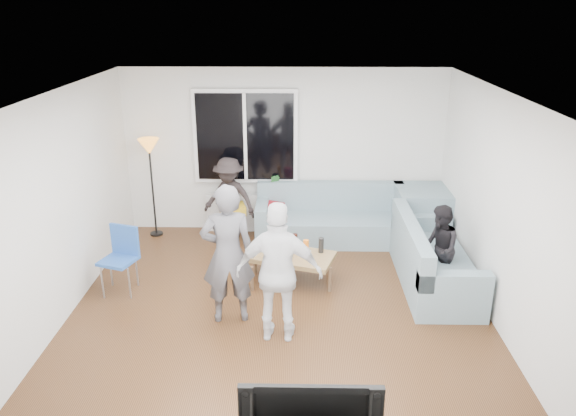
{
  "coord_description": "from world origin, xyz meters",
  "views": [
    {
      "loc": [
        0.22,
        -5.78,
        3.52
      ],
      "look_at": [
        0.1,
        0.6,
        1.15
      ],
      "focal_mm": 34.79,
      "sensor_mm": 36.0,
      "label": 1
    }
  ],
  "objects_px": {
    "player_left": "(228,254)",
    "television": "(310,410)",
    "sofa_back_section": "(331,215)",
    "coffee_table": "(291,268)",
    "player_right": "(279,273)",
    "floor_lamp": "(153,188)",
    "spectator_back": "(229,199)",
    "side_chair": "(118,261)",
    "spectator_right": "(439,249)",
    "sofa_right_section": "(436,255)"
  },
  "relations": [
    {
      "from": "floor_lamp",
      "to": "television",
      "type": "xyz_separation_m",
      "value": [
        2.37,
        -4.94,
        -0.05
      ]
    },
    {
      "from": "side_chair",
      "to": "spectator_back",
      "type": "bearing_deg",
      "value": 73.71
    },
    {
      "from": "player_left",
      "to": "spectator_right",
      "type": "bearing_deg",
      "value": -172.16
    },
    {
      "from": "side_chair",
      "to": "spectator_right",
      "type": "distance_m",
      "value": 4.08
    },
    {
      "from": "side_chair",
      "to": "player_left",
      "type": "bearing_deg",
      "value": -4.17
    },
    {
      "from": "floor_lamp",
      "to": "spectator_right",
      "type": "xyz_separation_m",
      "value": [
        4.07,
        -1.72,
        -0.21
      ]
    },
    {
      "from": "side_chair",
      "to": "spectator_back",
      "type": "xyz_separation_m",
      "value": [
        1.21,
        1.75,
        0.23
      ]
    },
    {
      "from": "side_chair",
      "to": "player_right",
      "type": "height_order",
      "value": "player_right"
    },
    {
      "from": "spectator_right",
      "to": "player_left",
      "type": "bearing_deg",
      "value": -71.16
    },
    {
      "from": "sofa_back_section",
      "to": "player_right",
      "type": "bearing_deg",
      "value": -104.58
    },
    {
      "from": "sofa_right_section",
      "to": "floor_lamp",
      "type": "distance_m",
      "value": 4.38
    },
    {
      "from": "sofa_right_section",
      "to": "player_left",
      "type": "bearing_deg",
      "value": 109.35
    },
    {
      "from": "side_chair",
      "to": "player_right",
      "type": "distance_m",
      "value": 2.33
    },
    {
      "from": "coffee_table",
      "to": "spectator_back",
      "type": "bearing_deg",
      "value": 124.08
    },
    {
      "from": "sofa_back_section",
      "to": "coffee_table",
      "type": "xyz_separation_m",
      "value": [
        -0.59,
        -1.4,
        -0.22
      ]
    },
    {
      "from": "player_right",
      "to": "spectator_right",
      "type": "xyz_separation_m",
      "value": [
        2.0,
        1.15,
        -0.23
      ]
    },
    {
      "from": "sofa_right_section",
      "to": "spectator_right",
      "type": "height_order",
      "value": "spectator_right"
    },
    {
      "from": "coffee_table",
      "to": "player_left",
      "type": "height_order",
      "value": "player_left"
    },
    {
      "from": "sofa_back_section",
      "to": "spectator_right",
      "type": "bearing_deg",
      "value": -50.36
    },
    {
      "from": "side_chair",
      "to": "player_right",
      "type": "bearing_deg",
      "value": -7.11
    },
    {
      "from": "coffee_table",
      "to": "player_right",
      "type": "xyz_separation_m",
      "value": [
        -0.11,
        -1.31,
        0.6
      ]
    },
    {
      "from": "television",
      "to": "spectator_back",
      "type": "bearing_deg",
      "value": 103.53
    },
    {
      "from": "sofa_back_section",
      "to": "player_left",
      "type": "xyz_separation_m",
      "value": [
        -1.3,
        -2.34,
        0.41
      ]
    },
    {
      "from": "coffee_table",
      "to": "spectator_right",
      "type": "height_order",
      "value": "spectator_right"
    },
    {
      "from": "player_left",
      "to": "player_right",
      "type": "bearing_deg",
      "value": 138.75
    },
    {
      "from": "coffee_table",
      "to": "player_right",
      "type": "bearing_deg",
      "value": -94.84
    },
    {
      "from": "spectator_back",
      "to": "television",
      "type": "bearing_deg",
      "value": -56.76
    },
    {
      "from": "sofa_right_section",
      "to": "television",
      "type": "xyz_separation_m",
      "value": [
        -1.7,
        -3.34,
        0.31
      ]
    },
    {
      "from": "player_left",
      "to": "spectator_back",
      "type": "bearing_deg",
      "value": -92.49
    },
    {
      "from": "spectator_right",
      "to": "spectator_back",
      "type": "xyz_separation_m",
      "value": [
        -2.86,
        1.59,
        0.09
      ]
    },
    {
      "from": "sofa_back_section",
      "to": "floor_lamp",
      "type": "xyz_separation_m",
      "value": [
        -2.78,
        0.17,
        0.36
      ]
    },
    {
      "from": "coffee_table",
      "to": "side_chair",
      "type": "distance_m",
      "value": 2.22
    },
    {
      "from": "floor_lamp",
      "to": "sofa_back_section",
      "type": "bearing_deg",
      "value": -3.42
    },
    {
      "from": "player_left",
      "to": "television",
      "type": "xyz_separation_m",
      "value": [
        0.89,
        -2.43,
        -0.1
      ]
    },
    {
      "from": "sofa_right_section",
      "to": "side_chair",
      "type": "bearing_deg",
      "value": 94.08
    },
    {
      "from": "sofa_back_section",
      "to": "coffee_table",
      "type": "bearing_deg",
      "value": -112.94
    },
    {
      "from": "side_chair",
      "to": "spectator_right",
      "type": "bearing_deg",
      "value": 20.77
    },
    {
      "from": "sofa_back_section",
      "to": "player_right",
      "type": "xyz_separation_m",
      "value": [
        -0.71,
        -2.71,
        0.37
      ]
    },
    {
      "from": "sofa_right_section",
      "to": "television",
      "type": "relative_size",
      "value": 1.96
    },
    {
      "from": "sofa_right_section",
      "to": "spectator_right",
      "type": "distance_m",
      "value": 0.19
    },
    {
      "from": "sofa_right_section",
      "to": "coffee_table",
      "type": "xyz_separation_m",
      "value": [
        -1.88,
        0.02,
        -0.22
      ]
    },
    {
      "from": "floor_lamp",
      "to": "spectator_back",
      "type": "xyz_separation_m",
      "value": [
        1.21,
        -0.14,
        -0.12
      ]
    },
    {
      "from": "sofa_back_section",
      "to": "spectator_back",
      "type": "relative_size",
      "value": 1.75
    },
    {
      "from": "spectator_back",
      "to": "side_chair",
      "type": "bearing_deg",
      "value": -105.12
    },
    {
      "from": "sofa_right_section",
      "to": "player_right",
      "type": "xyz_separation_m",
      "value": [
        -2.0,
        -1.29,
        0.37
      ]
    },
    {
      "from": "sofa_right_section",
      "to": "player_right",
      "type": "bearing_deg",
      "value": 122.8
    },
    {
      "from": "television",
      "to": "sofa_right_section",
      "type": "bearing_deg",
      "value": 63.05
    },
    {
      "from": "floor_lamp",
      "to": "player_right",
      "type": "height_order",
      "value": "player_right"
    },
    {
      "from": "player_right",
      "to": "spectator_back",
      "type": "height_order",
      "value": "player_right"
    },
    {
      "from": "spectator_right",
      "to": "sofa_right_section",
      "type": "bearing_deg",
      "value": -177.89
    }
  ]
}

